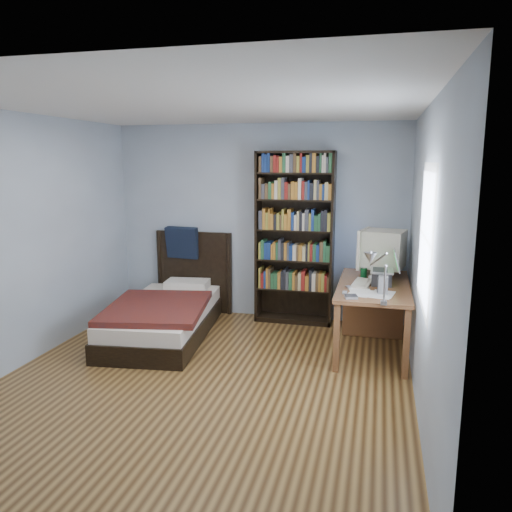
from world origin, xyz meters
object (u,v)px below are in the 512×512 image
Objects in this scene: crt_monitor at (382,250)px; keyboard at (362,284)px; desk at (373,302)px; laptop at (384,275)px; speaker at (383,285)px; soda_can at (364,273)px; desk_lamp at (373,263)px; bookshelf at (295,238)px; bed at (167,312)px.

crt_monitor is 1.29× the size of keyboard.
desk is 3.54× the size of keyboard.
speaker is at bearing -90.62° from laptop.
speaker is at bearing -71.71° from soda_can.
desk_lamp reaches higher than soda_can.
bookshelf reaches higher than keyboard.
speaker is at bearing -83.69° from desk.
bed is (-2.39, -0.48, -0.16)m from desk.
soda_can is 1.05m from bookshelf.
laptop is at bearing 1.43° from bed.
desk is 11.99× the size of soda_can.
keyboard is 0.20× the size of bookshelf.
laptop is 0.25m from keyboard.
bookshelf is at bearing 29.93° from bed.
bed is at bearing 156.06° from desk_lamp.
crt_monitor is 0.99× the size of desk_lamp.
bed is (-1.39, -0.80, -0.83)m from bookshelf.
desk_lamp is 2.76m from bed.
desk is at bearing 82.73° from keyboard.
speaker is 2.57m from bed.
desk_lamp is 4.42× the size of soda_can.
crt_monitor is at bearing -15.76° from bookshelf.
speaker is (0.09, -0.82, 0.41)m from desk.
laptop is 2.10× the size of speaker.
keyboard is (-0.12, -0.49, 0.33)m from desk.
bookshelf is at bearing 144.09° from keyboard.
desk_lamp reaches higher than speaker.
crt_monitor is 1.45× the size of laptop.
desk_lamp is 3.08× the size of speaker.
bed is (-2.48, 0.34, -0.56)m from speaker.
soda_can reaches higher than keyboard.
bookshelf is at bearing 145.78° from laptop.
keyboard reaches higher than desk.
laptop is 0.18× the size of bookshelf.
laptop is at bearing 84.66° from desk_lamp.
desk is 0.92m from speaker.
desk is at bearing 89.66° from desk_lamp.
bookshelf is 1.81m from bed.
bookshelf is (-0.88, 0.51, 0.29)m from soda_can.
laptop is 0.68× the size of desk_lamp.
bookshelf is (-1.06, 0.30, 0.05)m from crt_monitor.
desk_lamp is (-0.07, -1.56, 0.15)m from crt_monitor.
crt_monitor reaches higher than soda_can.
laptop reaches higher than desk.
laptop is 1.17m from desk_lamp.
soda_can is at bearing 132.93° from laptop.
bed is at bearing -173.12° from keyboard.
laptop is at bearing -86.06° from crt_monitor.
bed is at bearing 170.80° from speaker.
laptop is 1.34m from bookshelf.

